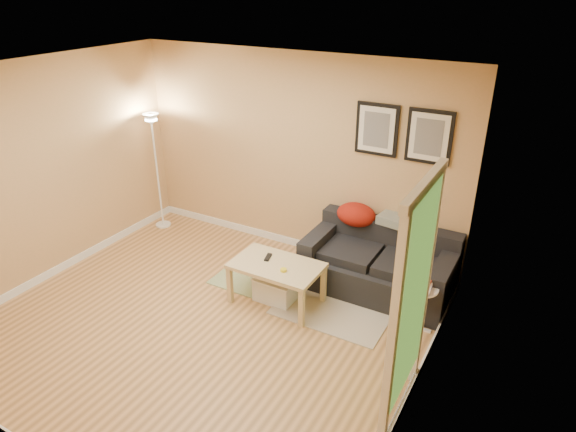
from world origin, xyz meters
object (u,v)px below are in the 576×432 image
(sofa, at_px, (379,261))
(coffee_table, at_px, (277,283))
(side_table, at_px, (419,308))
(floor_lamp, at_px, (158,175))
(book_stack, at_px, (422,285))
(storage_bin, at_px, (276,288))

(sofa, distance_m, coffee_table, 1.22)
(sofa, distance_m, side_table, 0.82)
(coffee_table, bearing_deg, floor_lamp, 169.81)
(side_table, xyz_separation_m, book_stack, (-0.00, -0.02, 0.30))
(side_table, distance_m, floor_lamp, 4.09)
(coffee_table, relative_size, book_stack, 3.92)
(sofa, xyz_separation_m, storage_bin, (-0.94, -0.77, -0.23))
(sofa, bearing_deg, floor_lamp, 179.20)
(coffee_table, relative_size, storage_bin, 2.13)
(side_table, height_order, book_stack, book_stack)
(side_table, bearing_deg, sofa, 141.64)
(storage_bin, distance_m, side_table, 1.60)
(floor_lamp, bearing_deg, coffee_table, -19.08)
(side_table, bearing_deg, book_stack, -102.95)
(storage_bin, distance_m, floor_lamp, 2.66)
(sofa, relative_size, storage_bin, 3.64)
(coffee_table, bearing_deg, storage_bin, 138.59)
(sofa, bearing_deg, storage_bin, -140.61)
(storage_bin, xyz_separation_m, floor_lamp, (-2.44, 0.82, 0.66))
(coffee_table, distance_m, floor_lamp, 2.68)
(sofa, height_order, coffee_table, sofa)
(side_table, bearing_deg, coffee_table, -168.89)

